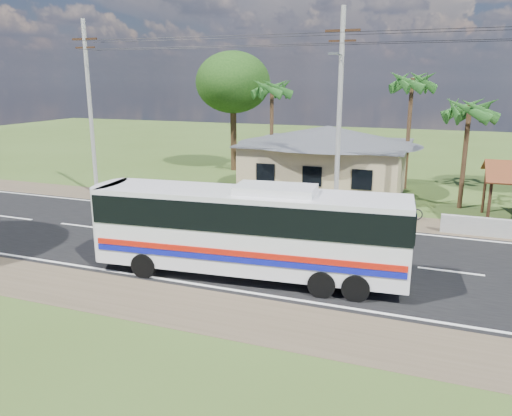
# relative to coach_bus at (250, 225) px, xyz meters

# --- Properties ---
(ground) EXTENTS (120.00, 120.00, 0.00)m
(ground) POSITION_rel_coach_bus_xyz_m (-1.72, 3.26, -2.09)
(ground) COLOR #374D1B
(ground) RESTS_ON ground
(road) EXTENTS (120.00, 16.00, 0.03)m
(road) POSITION_rel_coach_bus_xyz_m (-1.72, 3.26, -2.08)
(road) COLOR black
(road) RESTS_ON ground
(house) EXTENTS (12.40, 10.00, 5.00)m
(house) POSITION_rel_coach_bus_xyz_m (-0.72, 16.26, 0.55)
(house) COLOR tan
(house) RESTS_ON ground
(utility_poles) EXTENTS (32.80, 2.22, 11.00)m
(utility_poles) POSITION_rel_coach_bus_xyz_m (0.95, 9.74, 3.68)
(utility_poles) COLOR #9E9E99
(utility_poles) RESTS_ON ground
(palm_near) EXTENTS (2.80, 2.80, 6.70)m
(palm_near) POSITION_rel_coach_bus_xyz_m (7.78, 14.26, 3.62)
(palm_near) COLOR #47301E
(palm_near) RESTS_ON ground
(palm_mid) EXTENTS (2.80, 2.80, 8.20)m
(palm_mid) POSITION_rel_coach_bus_xyz_m (4.28, 18.76, 5.07)
(palm_mid) COLOR #47301E
(palm_mid) RESTS_ON ground
(palm_far) EXTENTS (2.80, 2.80, 7.70)m
(palm_far) POSITION_rel_coach_bus_xyz_m (-5.72, 19.26, 4.58)
(palm_far) COLOR #47301E
(palm_far) RESTS_ON ground
(tree_behind_house) EXTENTS (6.00, 6.00, 9.61)m
(tree_behind_house) POSITION_rel_coach_bus_xyz_m (-9.72, 21.26, 5.02)
(tree_behind_house) COLOR #47301E
(tree_behind_house) RESTS_ON ground
(coach_bus) EXTENTS (11.96, 3.57, 3.66)m
(coach_bus) POSITION_rel_coach_bus_xyz_m (0.00, 0.00, 0.00)
(coach_bus) COLOR silver
(coach_bus) RESTS_ON ground
(motorcycle) EXTENTS (1.95, 0.85, 0.99)m
(motorcycle) POSITION_rel_coach_bus_xyz_m (4.93, 10.53, -1.59)
(motorcycle) COLOR black
(motorcycle) RESTS_ON ground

